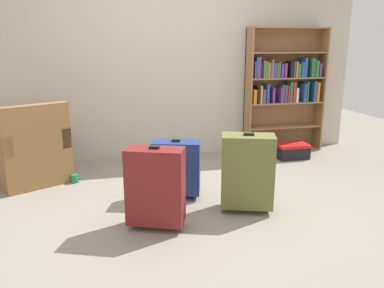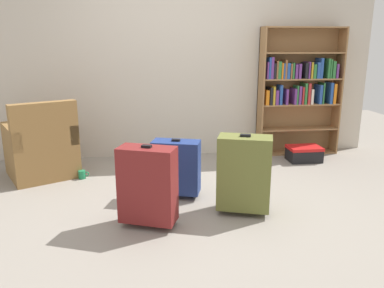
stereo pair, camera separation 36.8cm
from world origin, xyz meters
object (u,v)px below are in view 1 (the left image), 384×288
Objects in this scene: armchair at (31,154)px; suitcase_navy_blue at (176,167)px; bookshelf at (284,87)px; storage_box at (291,150)px; mug at (75,178)px; suitcase_dark_red at (155,186)px; suitcase_olive at (247,171)px.

armchair is 1.57× the size of suitcase_navy_blue.
bookshelf is 0.91m from storage_box.
mug is 1.25m from suitcase_navy_blue.
suitcase_dark_red is at bearing -142.33° from storage_box.
suitcase_dark_red reaches higher than mug.
suitcase_navy_blue is (-1.81, -1.39, -0.60)m from bookshelf.
armchair is at bearing 148.07° from suitcase_olive.
armchair reaches higher than suitcase_navy_blue.
suitcase_dark_red is (-2.07, -1.60, 0.27)m from storage_box.
bookshelf is 14.30× the size of mug.
storage_box is 0.71× the size of suitcase_navy_blue.
mug is 0.17× the size of suitcase_dark_red.
suitcase_navy_blue is 0.84× the size of suitcase_dark_red.
suitcase_olive is at bearing -35.28° from mug.
suitcase_olive is (-1.21, -1.45, 0.28)m from storage_box.
bookshelf is at bearing 37.42° from suitcase_navy_blue.
storage_box is 2.63m from suitcase_dark_red.
armchair is 0.55m from mug.
suitcase_dark_red is (1.19, -1.43, 0.05)m from armchair.
bookshelf reaches higher than storage_box.
suitcase_olive is at bearing -129.87° from storage_box.
suitcase_olive reaches higher than suitcase_navy_blue.
storage_box is at bearing 29.01° from suitcase_navy_blue.
bookshelf is at bearing 85.25° from storage_box.
suitcase_navy_blue is at bearing -150.99° from storage_box.
suitcase_navy_blue is 0.81× the size of suitcase_olive.
armchair is at bearing 129.70° from suitcase_dark_red.
mug is 0.28× the size of storage_box.
mug is 0.16× the size of suitcase_olive.
bookshelf is 2.29m from suitcase_olive.
mug is 1.51m from suitcase_dark_red.
storage_box is 0.58× the size of suitcase_olive.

